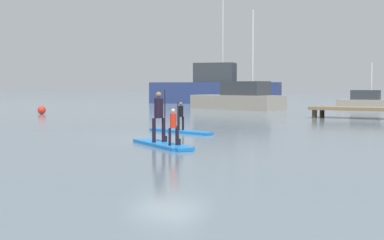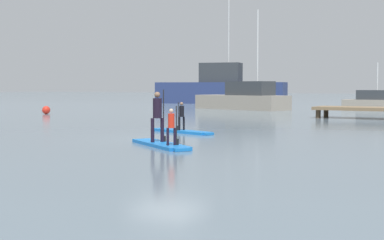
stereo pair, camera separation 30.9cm
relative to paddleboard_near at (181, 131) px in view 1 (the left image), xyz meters
The scene contains 10 objects.
ground_plane 2.80m from the paddleboard_near, 69.09° to the right, with size 240.00×240.00×0.00m, color slate.
paddleboard_near is the anchor object (origin of this frame).
paddler_child_solo 0.66m from the paddleboard_near, 101.74° to the right, with size 0.24×0.37×1.09m.
paddleboard_far 5.03m from the paddleboard_near, 66.29° to the right, with size 2.97×2.32×0.10m.
paddler_adult 4.86m from the paddleboard_near, 68.12° to the right, with size 0.38×0.42×1.60m.
paddler_child_front 5.72m from the paddleboard_near, 62.17° to the right, with size 0.27×0.33×1.14m.
fishing_boat_white_large 37.27m from the paddleboard_near, 114.51° to the left, with size 13.69×5.83×11.10m.
fishing_boat_green_midground 22.53m from the paddleboard_near, 108.47° to the left, with size 8.10×4.48×7.52m.
motor_boat_small_navy 28.45m from the paddleboard_near, 87.53° to the left, with size 5.20×1.65×3.68m.
mooring_buoy_near 17.30m from the paddleboard_near, 151.04° to the left, with size 0.52×0.52×0.52m, color red.
Camera 1 is at (10.09, -16.65, 1.82)m, focal length 53.82 mm.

